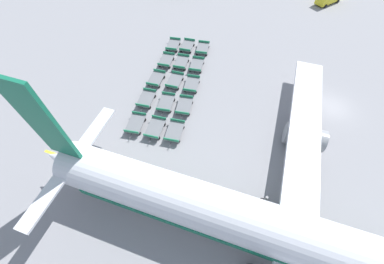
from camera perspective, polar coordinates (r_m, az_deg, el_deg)
ground_plane at (r=33.95m, az=30.91°, el=5.24°), size 500.00×500.00×0.00m
airplane at (r=20.92m, az=27.66°, el=-23.01°), size 44.23×47.18×13.06m
baggage_dolly_row_near_col_a at (r=38.27m, az=-4.58°, el=20.26°), size 3.54×1.84×0.92m
baggage_dolly_row_near_col_b at (r=35.34m, az=-6.26°, el=16.88°), size 3.54×1.85×0.92m
baggage_dolly_row_near_col_c at (r=32.45m, az=-8.68°, el=12.61°), size 3.57×1.94×0.92m
baggage_dolly_row_near_col_d at (r=29.98m, az=-11.00°, el=7.90°), size 3.54×1.85×0.92m
baggage_dolly_row_near_col_e at (r=27.64m, az=-13.50°, el=2.00°), size 3.54×1.85×0.92m
baggage_dolly_row_mid_a_col_a at (r=37.98m, az=-1.16°, el=20.12°), size 3.56×1.91×0.92m
baggage_dolly_row_mid_a_col_b at (r=34.82m, az=-2.60°, el=16.51°), size 3.54×1.85×0.92m
baggage_dolly_row_mid_a_col_c at (r=31.90m, az=-4.20°, el=12.27°), size 3.58×1.95×0.92m
baggage_dolly_row_mid_a_col_d at (r=29.15m, az=-6.33°, el=7.04°), size 3.54×1.85×0.92m
baggage_dolly_row_mid_a_col_e at (r=26.81m, az=-8.90°, el=0.97°), size 3.56×1.90×0.92m
baggage_dolly_row_mid_b_col_a at (r=37.49m, az=2.58°, el=19.58°), size 3.54×1.85×0.92m
baggage_dolly_row_mid_b_col_b at (r=34.33m, az=1.13°, el=15.93°), size 3.52×1.81×0.92m
baggage_dolly_row_mid_b_col_c at (r=31.30m, az=-0.09°, el=11.46°), size 3.53×1.82×0.92m
baggage_dolly_row_mid_b_col_d at (r=28.66m, az=-1.89°, el=6.37°), size 3.54×1.86×0.92m
baggage_dolly_row_mid_b_col_e at (r=26.29m, az=-4.25°, el=0.17°), size 3.54×1.84×0.92m
stand_guidance_stripe at (r=23.08m, az=-1.19°, el=-15.68°), size 4.19×32.29×0.01m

